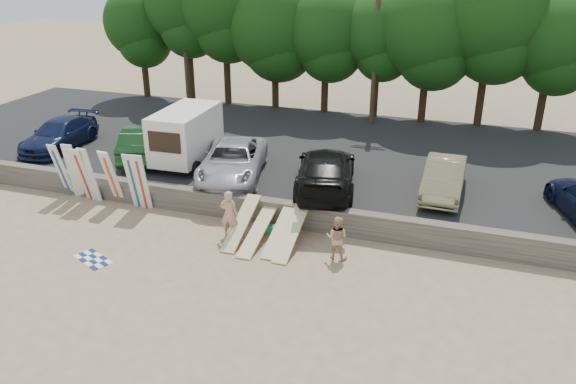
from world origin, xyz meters
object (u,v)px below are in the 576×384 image
Objects in this scene: car_0 at (59,134)px; car_3 at (326,170)px; box_trailer at (186,134)px; car_1 at (145,141)px; car_4 at (444,178)px; beachgoer_a at (229,214)px; beachgoer_b at (337,238)px; cooler at (270,230)px; car_2 at (233,161)px.

car_3 is (14.30, -0.89, 0.13)m from car_0.
box_trailer reaches higher than car_3.
car_1 reaches higher than car_4.
car_3 is 4.89m from beachgoer_a.
car_1 is 1.12× the size of car_4.
box_trailer is 0.71× the size of car_3.
beachgoer_a is 4.24m from beachgoer_b.
car_2 is at bearing 117.48° from cooler.
cooler is at bearing -155.02° from beachgoer_a.
car_1 is 9.29m from cooler.
car_4 is (19.07, 0.15, 0.01)m from car_0.
car_0 is at bearing -27.51° from beachgoer_a.
car_3 is at bearing 153.22° from car_1.
car_0 reaches higher than beachgoer_a.
car_3 is (4.27, 0.01, 0.07)m from car_2.
car_0 is at bearing 147.45° from cooler.
car_4 is at bearing -3.97° from car_0.
car_2 is 7.32m from beachgoer_b.
car_3 is at bearing -7.98° from car_0.
car_3 is at bearing -166.91° from car_4.
box_trailer is 11.02× the size of cooler.
box_trailer reaches higher than car_4.
car_1 is 2.63× the size of beachgoer_a.
car_1 is at bearing -2.37° from car_0.
beachgoer_b is at bearing 97.85° from car_3.
car_0 is 13.74m from cooler.
beachgoer_b reaches higher than cooler.
car_4 is (4.76, 1.04, -0.12)m from car_3.
cooler is at bearing 131.27° from car_1.
beachgoer_a reaches higher than cooler.
cooler is (2.99, -3.30, -1.32)m from car_2.
car_2 is (5.09, -1.07, -0.05)m from car_1.
beachgoer_b is (1.59, -4.34, -0.75)m from car_3.
beachgoer_b is at bearing 172.00° from beachgoer_a.
box_trailer is at bearing 146.52° from car_2.
beachgoer_b is (8.64, -5.31, -1.35)m from box_trailer.
car_3 is 15.48× the size of cooler.
box_trailer reaches higher than car_0.
car_0 is at bearing 178.83° from box_trailer.
car_2 is 4.27m from car_3.
beachgoer_b is at bearing -119.79° from car_4.
beachgoer_a is at bearing -82.11° from car_2.
beachgoer_b is at bearing -22.63° from car_0.
car_0 is 1.12× the size of car_4.
car_4 is at bearing -149.80° from beachgoer_a.
car_0 is at bearing -16.27° from beachgoer_b.
car_3 is at bearing -9.70° from box_trailer.
beachgoer_a is (-7.40, -5.12, -0.48)m from car_4.
car_3 reaches higher than beachgoer_b.
beachgoer_a is at bearing -27.48° from car_0.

